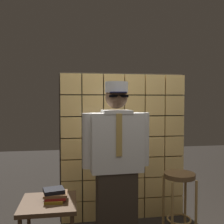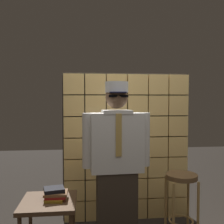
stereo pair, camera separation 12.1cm
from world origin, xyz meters
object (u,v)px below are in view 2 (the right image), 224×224
Objects in this scene: coffee_mug at (58,194)px; side_table at (49,208)px; standing_person at (117,164)px; bar_stool at (181,191)px; book_stack at (55,194)px.

side_table is at bearing -159.40° from coffee_mug.
standing_person reaches higher than coffee_mug.
bar_stool is 1.32m from coffee_mug.
book_stack reaches higher than coffee_mug.
coffee_mug is at bearing 20.60° from side_table.
standing_person reaches higher than bar_stool.
coffee_mug is (-0.58, -0.03, -0.27)m from standing_person.
book_stack is (-1.33, -0.18, 0.09)m from bar_stool.
bar_stool is 3.07× the size of book_stack.
standing_person reaches higher than side_table.
coffee_mug is at bearing -172.81° from bar_stool.
standing_person is at bearing -169.23° from bar_stool.
book_stack reaches higher than side_table.
coffee_mug is at bearing 36.64° from book_stack.
book_stack is (-0.60, -0.04, -0.26)m from standing_person.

